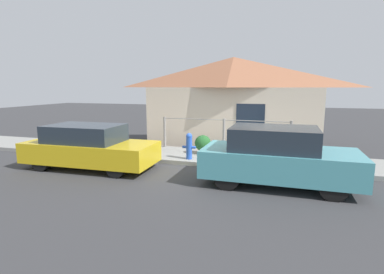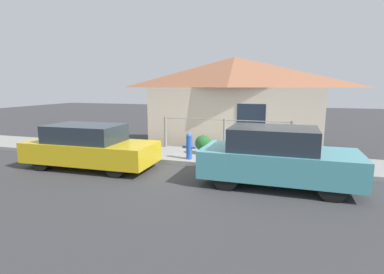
# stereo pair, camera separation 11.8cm
# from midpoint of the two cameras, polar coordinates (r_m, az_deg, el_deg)

# --- Properties ---
(ground_plane) EXTENTS (60.00, 60.00, 0.00)m
(ground_plane) POSITION_cam_midpoint_polar(r_m,az_deg,el_deg) (9.55, 4.00, -5.84)
(ground_plane) COLOR #38383A
(sidewalk) EXTENTS (24.00, 2.19, 0.14)m
(sidewalk) POSITION_cam_midpoint_polar(r_m,az_deg,el_deg) (10.57, 5.41, -3.97)
(sidewalk) COLOR gray
(sidewalk) RESTS_ON ground_plane
(house) EXTENTS (7.50, 2.23, 3.76)m
(house) POSITION_cam_midpoint_polar(r_m,az_deg,el_deg) (12.93, 8.24, 11.34)
(house) COLOR beige
(house) RESTS_ON ground_plane
(fence) EXTENTS (4.90, 0.10, 1.21)m
(fence) POSITION_cam_midpoint_polar(r_m,az_deg,el_deg) (11.33, 6.49, 0.73)
(fence) COLOR gray
(fence) RESTS_ON sidewalk
(car_left) EXTENTS (4.13, 1.75, 1.37)m
(car_left) POSITION_cam_midpoint_polar(r_m,az_deg,el_deg) (9.91, -18.64, -1.76)
(car_left) COLOR gold
(car_left) RESTS_ON ground_plane
(car_right) EXTENTS (3.92, 1.78, 1.52)m
(car_right) POSITION_cam_midpoint_polar(r_m,az_deg,el_deg) (8.02, 16.26, -3.67)
(car_right) COLOR teal
(car_right) RESTS_ON ground_plane
(fire_hydrant) EXTENTS (0.46, 0.21, 0.88)m
(fire_hydrant) POSITION_cam_midpoint_polar(r_m,az_deg,el_deg) (9.98, -0.21, -1.63)
(fire_hydrant) COLOR blue
(fire_hydrant) RESTS_ON sidewalk
(potted_plant_near_hydrant) EXTENTS (0.59, 0.59, 0.68)m
(potted_plant_near_hydrant) POSITION_cam_midpoint_polar(r_m,az_deg,el_deg) (10.78, 2.45, -1.28)
(potted_plant_near_hydrant) COLOR brown
(potted_plant_near_hydrant) RESTS_ON sidewalk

